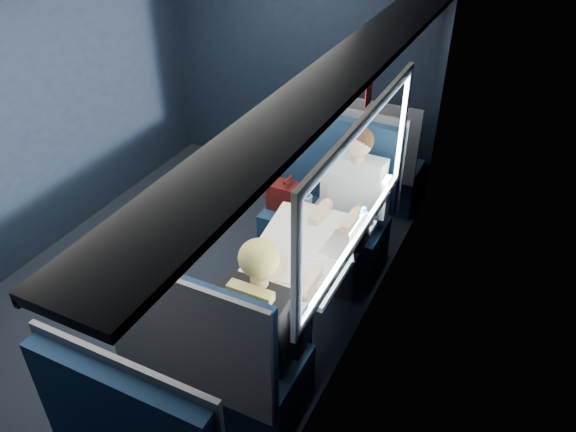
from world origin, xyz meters
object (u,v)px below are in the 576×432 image
at_px(woman, 265,318).
at_px(bottle_small, 362,224).
at_px(table, 305,255).
at_px(seat_row_front, 366,166).
at_px(man, 352,201).
at_px(cup, 370,219).
at_px(seat_bay_far, 217,360).
at_px(seat_bay_near, 327,213).
at_px(laptop, 351,241).

height_order(woman, bottle_small, woman).
height_order(table, seat_row_front, seat_row_front).
bearing_deg(man, cup, -48.36).
xyz_separation_m(bottle_small, cup, (-0.00, 0.18, -0.07)).
bearing_deg(seat_bay_far, table, 78.22).
height_order(seat_bay_near, seat_row_front, seat_bay_near).
xyz_separation_m(seat_bay_near, laptop, (0.48, -0.76, 0.38)).
relative_size(seat_bay_near, cup, 15.46).
relative_size(table, bottle_small, 4.09).
bearing_deg(seat_bay_near, seat_bay_far, -89.58).
bearing_deg(table, cup, 55.93).
distance_m(seat_bay_near, man, 0.43).
height_order(laptop, cup, laptop).
xyz_separation_m(seat_bay_far, woman, (0.25, 0.17, 0.31)).
height_order(seat_bay_far, bottle_small, seat_bay_far).
bearing_deg(bottle_small, woman, -103.32).
bearing_deg(woman, seat_bay_near, 99.46).
bearing_deg(seat_row_front, laptop, -74.64).
relative_size(seat_bay_near, laptop, 4.09).
xyz_separation_m(man, laptop, (0.21, -0.59, 0.08)).
height_order(table, woman, woman).
bearing_deg(seat_bay_far, seat_row_front, 90.00).
relative_size(seat_bay_near, seat_row_front, 1.09).
bearing_deg(seat_row_front, woman, -84.30).
bearing_deg(bottle_small, seat_row_front, 107.39).
bearing_deg(bottle_small, man, 117.87).
bearing_deg(seat_row_front, seat_bay_near, -90.78).
relative_size(seat_bay_far, cup, 15.46).
height_order(seat_bay_far, woman, woman).
relative_size(seat_row_front, cup, 14.23).
bearing_deg(woman, laptop, 75.44).
bearing_deg(table, seat_bay_far, -101.78).
relative_size(table, seat_bay_far, 0.79).
relative_size(seat_row_front, laptop, 3.76).
bearing_deg(cup, laptop, -93.01).
xyz_separation_m(man, woman, (0.00, -1.41, 0.01)).
relative_size(seat_bay_far, man, 0.95).
bearing_deg(laptop, cup, 86.99).
height_order(seat_bay_near, man, man).
height_order(table, seat_bay_near, seat_bay_near).
bearing_deg(seat_bay_near, laptop, -57.89).
distance_m(laptop, bottle_small, 0.16).
height_order(seat_bay_far, man, man).
bearing_deg(table, man, 84.48).
xyz_separation_m(table, cup, (0.30, 0.44, 0.12)).
xyz_separation_m(laptop, bottle_small, (0.02, 0.15, 0.04)).
xyz_separation_m(woman, bottle_small, (0.23, 0.97, 0.12)).
relative_size(table, cup, 12.27).
xyz_separation_m(seat_bay_far, seat_row_front, (0.00, 2.67, -0.00)).
distance_m(man, woman, 1.41).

